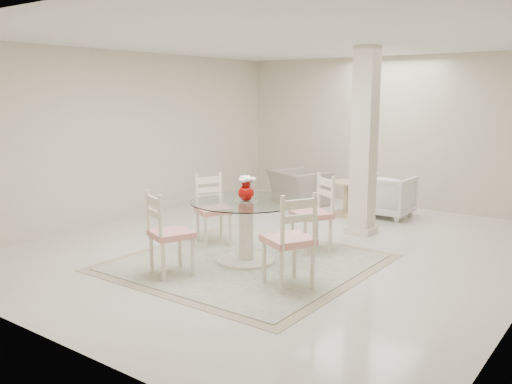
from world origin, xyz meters
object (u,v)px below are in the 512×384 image
Objects in this scene: dining_chair_north at (316,208)px; recliner_taupe at (299,187)px; dining_chair_east at (292,234)px; dining_chair_west at (212,204)px; side_table at (346,200)px; red_vase at (246,188)px; armchair_white at (388,196)px; dining_chair_south at (165,228)px; dining_table at (246,231)px; column at (364,142)px.

dining_chair_north reaches higher than recliner_taupe.
dining_chair_east is 2.04m from dining_chair_west.
dining_chair_north is at bearing -72.57° from side_table.
recliner_taupe is at bearing 163.95° from side_table.
red_vase is 3.74m from recliner_taupe.
red_vase is 3.17m from side_table.
dining_chair_west is at bearing 66.32° from armchair_white.
dining_chair_south is 4.45m from recliner_taupe.
dining_chair_south is 1.10× the size of recliner_taupe.
red_vase is 3.50m from armchair_white.
dining_table reaches higher than side_table.
dining_chair_west is 1.08× the size of recliner_taupe.
dining_table is 2.32× the size of side_table.
column is at bearing 95.33° from armchair_white.
dining_chair_east is at bearing 142.10° from recliner_taupe.
recliner_taupe is (-1.81, 2.49, -0.27)m from dining_chair_north.
column is 8.96× the size of red_vase.
dining_chair_north reaches higher than dining_chair_west.
dining_chair_north is (0.44, 0.92, 0.19)m from dining_table.
dining_table is 1.75× the size of armchair_white.
dining_chair_west reaches higher than side_table.
armchair_white is at bearing -158.30° from recliner_taupe.
dining_chair_north reaches higher than red_vase.
dining_chair_south is (-0.86, -1.85, -0.02)m from dining_chair_north.
dining_chair_east is 1.98× the size of side_table.
side_table is at bearing 15.70° from dining_chair_west.
dining_chair_east is 4.49m from recliner_taupe.
column is 4.66× the size of side_table.
dining_chair_south is 1.40× the size of armchair_white.
dining_chair_east reaches higher than dining_chair_north.
dining_chair_west is at bearing -87.86° from dining_chair_east.
dining_chair_south reaches higher than side_table.
recliner_taupe is at bearing 111.94° from red_vase.
dining_chair_east is 1.07× the size of dining_chair_south.
dining_chair_south is 1.86× the size of side_table.
side_table is at bearing 94.53° from dining_table.
dining_table is 1.21× the size of dining_chair_north.
armchair_white is at bearing 83.90° from dining_table.
red_vase is 0.29× the size of dining_chair_west.
dining_chair_south is 4.43m from armchair_white.
dining_table reaches higher than armchair_white.
column is at bearing -51.60° from side_table.
side_table is at bearing 94.59° from red_vase.
column reaches higher than red_vase.
column is at bearing -9.41° from dining_chair_west.
dining_table is 1.05m from dining_chair_east.
dining_chair_north is 1.92× the size of side_table.
dining_chair_east is (0.93, -0.43, -0.33)m from red_vase.
recliner_taupe is (-0.95, 4.34, -0.25)m from dining_chair_south.
dining_chair_west is (-1.85, 0.86, -0.05)m from dining_chair_east.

